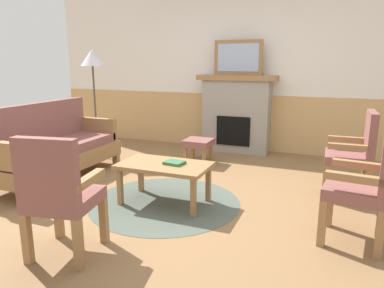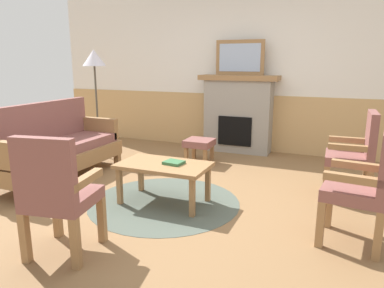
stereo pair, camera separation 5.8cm
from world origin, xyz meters
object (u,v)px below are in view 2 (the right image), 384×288
book_on_table (174,163)px  armchair_front_left (57,191)px  floor_lamp_by_couch (94,65)px  coffee_table (164,168)px  armchair_near_fireplace (356,151)px  footstool (199,144)px  couch (56,149)px  armchair_by_window_left (365,183)px  fireplace (238,113)px  framed_picture (240,58)px

book_on_table → armchair_front_left: bearing=-105.1°
armchair_front_left → floor_lamp_by_couch: (-1.66, 2.68, 0.91)m
coffee_table → armchair_near_fireplace: armchair_near_fireplace is taller
footstool → armchair_near_fireplace: size_ratio=0.41×
book_on_table → armchair_near_fireplace: 1.99m
couch → floor_lamp_by_couch: (-0.24, 1.19, 1.05)m
footstool → armchair_near_fireplace: (2.11, -0.67, 0.25)m
couch → armchair_by_window_left: bearing=-6.0°
fireplace → coffee_table: size_ratio=1.35×
framed_picture → coffee_table: 2.78m
fireplace → footstool: 1.05m
floor_lamp_by_couch → armchair_near_fireplace: bearing=-7.0°
fireplace → armchair_by_window_left: bearing=-56.1°
coffee_table → footstool: 1.62m
coffee_table → footstool: (-0.23, 1.60, -0.10)m
coffee_table → fireplace: bearing=87.6°
armchair_by_window_left → floor_lamp_by_couch: floor_lamp_by_couch is taller
framed_picture → book_on_table: size_ratio=4.08×
floor_lamp_by_couch → framed_picture: bearing=29.2°
fireplace → coffee_table: 2.54m
coffee_table → armchair_by_window_left: armchair_by_window_left is taller
fireplace → book_on_table: size_ratio=6.63×
coffee_table → floor_lamp_by_couch: bearing=143.8°
fireplace → armchair_by_window_left: size_ratio=1.33×
armchair_near_fireplace → armchair_by_window_left: same height
framed_picture → couch: bearing=-127.5°
armchair_front_left → fireplace: bearing=84.7°
couch → armchair_near_fireplace: same height
armchair_by_window_left → fireplace: bearing=123.9°
book_on_table → armchair_by_window_left: bearing=-6.4°
floor_lamp_by_couch → book_on_table: bearing=-34.2°
fireplace → floor_lamp_by_couch: 2.44m
framed_picture → armchair_by_window_left: 3.40m
coffee_table → framed_picture: bearing=87.6°
fireplace → armchair_front_left: bearing=-95.3°
coffee_table → armchair_front_left: size_ratio=0.98×
book_on_table → footstool: 1.62m
fireplace → coffee_table: (-0.11, -2.52, -0.27)m
footstool → armchair_near_fireplace: 2.23m
armchair_front_left → floor_lamp_by_couch: 3.28m
couch → book_on_table: 1.79m
footstool → coffee_table: bearing=-81.9°
couch → armchair_by_window_left: size_ratio=1.84×
book_on_table → floor_lamp_by_couch: (-2.02, 1.37, 1.00)m
framed_picture → floor_lamp_by_couch: (-2.02, -1.13, -0.11)m
footstool → armchair_front_left: 2.89m
floor_lamp_by_couch → fireplace: bearing=29.2°
couch → coffee_table: size_ratio=1.88×
footstool → floor_lamp_by_couch: bearing=-173.1°
armchair_near_fireplace → floor_lamp_by_couch: floor_lamp_by_couch is taller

